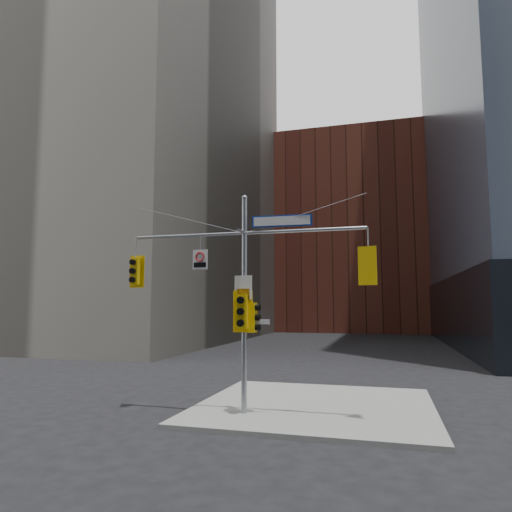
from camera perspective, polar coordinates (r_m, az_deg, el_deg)
The scene contains 14 objects.
ground at distance 13.68m, azimuth -4.18°, elevation -21.40°, with size 160.00×160.00×0.00m, color black.
sidewalk_corner at distance 16.97m, azimuth 7.42°, elevation -18.10°, with size 8.00×8.00×0.15m, color gray.
tower_nw at distance 65.98m, azimuth -19.15°, elevation 27.65°, with size 36.00×36.00×80.00m, color gray.
brick_midrise at distance 71.32m, azimuth 12.02°, elevation 2.32°, with size 26.00×20.00×28.00m, color brown.
signal_assembly at distance 15.11m, azimuth -1.47°, elevation -3.06°, with size 8.00×0.80×7.30m.
traffic_light_west_arm at distance 16.81m, azimuth -14.88°, elevation -1.86°, with size 0.55×0.43×1.16m.
traffic_light_east_arm at distance 14.47m, azimuth 13.91°, elevation -1.21°, with size 0.56×0.51×1.19m.
traffic_light_pole_side at distance 15.00m, azimuth -0.30°, elevation -7.70°, with size 0.39×0.33×0.97m.
traffic_light_pole_front at distance 14.83m, azimuth -1.79°, elevation -6.94°, with size 0.65×0.55×1.35m.
street_sign_blade at distance 15.02m, azimuth 3.24°, elevation 4.40°, with size 1.99×0.16×0.39m.
regulatory_sign_arm at distance 15.69m, azimuth -7.01°, elevation -0.37°, with size 0.55×0.08×0.68m.
regulatory_sign_pole at distance 14.99m, azimuth -1.60°, elevation -4.02°, with size 0.60×0.07×0.78m.
street_blade_ew at distance 14.98m, azimuth 0.19°, elevation -8.20°, with size 0.81×0.06×0.16m.
street_blade_ns at distance 15.54m, azimuth -0.98°, elevation -8.81°, with size 0.14×0.81×0.16m.
Camera 1 is at (4.47, -12.42, 3.58)m, focal length 32.00 mm.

